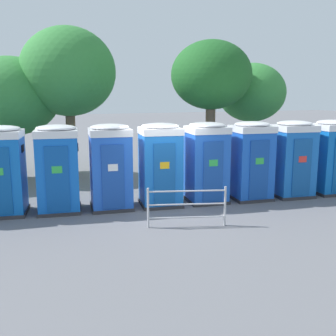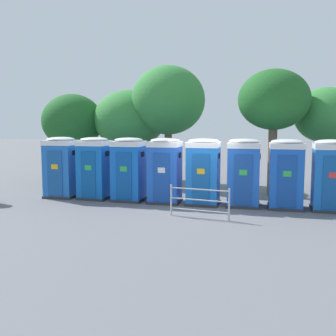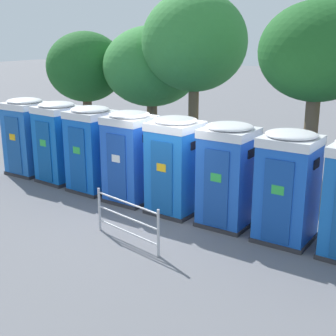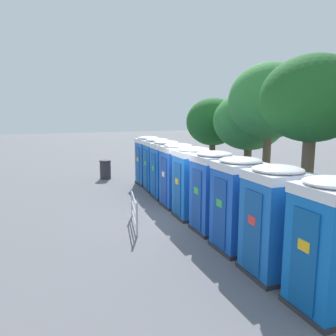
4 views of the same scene
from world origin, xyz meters
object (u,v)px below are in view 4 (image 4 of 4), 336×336
(portapotty_5, at_px, (213,191))
(street_tree_3, at_px, (213,122))
(portapotty_3, at_px, (177,175))
(portapotty_4, at_px, (192,182))
(event_barrier, at_px, (134,209))
(street_tree_0, at_px, (269,101))
(trash_can, at_px, (105,170))
(street_tree_2, at_px, (312,100))
(street_tree_4, at_px, (249,121))
(portapotty_1, at_px, (157,164))
(portapotty_8, at_px, (330,245))
(portapotty_2, at_px, (166,169))
(portapotty_0, at_px, (148,160))
(portapotty_7, at_px, (275,221))
(portapotty_6, at_px, (239,204))

(portapotty_5, distance_m, street_tree_3, 10.74)
(portapotty_5, bearing_deg, street_tree_3, 145.68)
(portapotty_3, relative_size, portapotty_4, 1.00)
(portapotty_4, xyz_separation_m, event_barrier, (-0.08, -2.19, -0.72))
(event_barrier, bearing_deg, street_tree_0, 104.01)
(trash_can, bearing_deg, street_tree_2, 15.06)
(street_tree_4, xyz_separation_m, event_barrier, (4.04, -8.18, -2.73))
(portapotty_1, relative_size, street_tree_2, 0.47)
(portapotty_8, distance_m, street_tree_3, 14.87)
(portapotty_2, height_order, street_tree_3, street_tree_3)
(portapotty_0, relative_size, street_tree_0, 0.42)
(portapotty_0, height_order, street_tree_3, street_tree_3)
(portapotty_2, bearing_deg, street_tree_3, 128.29)
(trash_can, bearing_deg, portapotty_4, 5.00)
(portapotty_7, xyz_separation_m, street_tree_2, (-1.61, 2.88, 2.77))
(portapotty_1, bearing_deg, event_barrier, -33.40)
(portapotty_8, relative_size, street_tree_3, 0.54)
(portapotty_5, relative_size, portapotty_7, 1.00)
(portapotty_4, bearing_deg, portapotty_8, -6.83)
(trash_can, height_order, event_barrier, trash_can)
(portapotty_0, distance_m, trash_can, 3.02)
(portapotty_2, bearing_deg, portapotty_5, -7.57)
(portapotty_6, xyz_separation_m, street_tree_3, (-10.22, 6.18, 1.91))
(trash_can, bearing_deg, street_tree_4, 57.52)
(portapotty_1, bearing_deg, street_tree_3, 118.30)
(street_tree_0, bearing_deg, portapotty_3, -85.00)
(portapotty_7, height_order, event_barrier, portapotty_7)
(portapotty_7, xyz_separation_m, street_tree_0, (-6.44, 5.85, 2.97))
(trash_can, xyz_separation_m, event_barrier, (8.33, -1.45, 0.03))
(street_tree_2, height_order, event_barrier, street_tree_2)
(portapotty_7, bearing_deg, street_tree_2, 119.18)
(portapotty_6, bearing_deg, portapotty_5, 171.59)
(street_tree_2, relative_size, street_tree_3, 1.15)
(street_tree_2, bearing_deg, portapotty_2, -162.48)
(portapotty_4, bearing_deg, portapotty_5, -5.72)
(portapotty_5, bearing_deg, portapotty_3, 173.26)
(street_tree_0, bearing_deg, portapotty_7, -42.23)
(portapotty_0, distance_m, street_tree_4, 5.78)
(portapotty_3, relative_size, portapotty_7, 1.00)
(portapotty_2, bearing_deg, trash_can, -167.68)
(portapotty_7, height_order, portapotty_8, same)
(portapotty_0, relative_size, portapotty_7, 1.00)
(street_tree_0, xyz_separation_m, trash_can, (-6.46, -6.01, -3.71))
(street_tree_0, distance_m, street_tree_4, 2.49)
(event_barrier, bearing_deg, portapotty_2, 137.87)
(portapotty_0, xyz_separation_m, portapotty_1, (1.50, -0.19, 0.00))
(portapotty_2, bearing_deg, street_tree_4, 101.51)
(portapotty_3, relative_size, portapotty_5, 1.00)
(street_tree_4, bearing_deg, portapotty_7, -37.31)
(street_tree_0, height_order, street_tree_4, street_tree_0)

